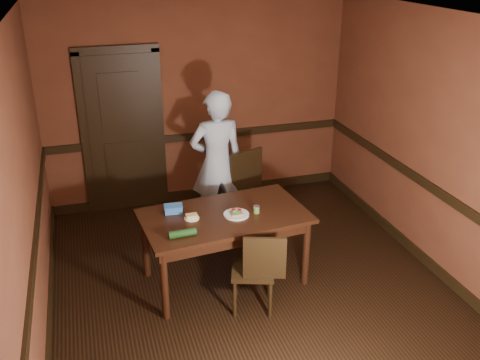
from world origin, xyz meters
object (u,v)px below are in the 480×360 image
chair_near (253,269)px  cheese_saucer (192,217)px  sauce_jar (256,209)px  sandwich_plate (236,214)px  food_tub (173,209)px  person (217,163)px  dining_table (225,247)px  chair_far (245,197)px

chair_near → cheese_saucer: (-0.47, 0.52, 0.37)m
chair_near → sauce_jar: sauce_jar is taller
sandwich_plate → chair_near: bearing=-86.8°
cheese_saucer → food_tub: bearing=128.0°
person → sandwich_plate: (-0.10, -1.16, -0.09)m
cheese_saucer → food_tub: (-0.15, 0.19, 0.02)m
chair_near → food_tub: bearing=-30.2°
sandwich_plate → sauce_jar: bearing=-2.6°
dining_table → food_tub: 0.67m
sauce_jar → food_tub: food_tub is taller
dining_table → chair_far: 1.01m
person → food_tub: (-0.69, -0.91, -0.07)m
cheese_saucer → chair_far: bearing=46.4°
sauce_jar → cheese_saucer: sauce_jar is taller
person → food_tub: size_ratio=8.87×
person → sauce_jar: (0.11, -1.17, -0.07)m
sandwich_plate → sauce_jar: 0.21m
chair_far → dining_table: bearing=-140.5°
chair_far → sandwich_plate: chair_far is taller
sandwich_plate → cheese_saucer: size_ratio=1.70×
person → cheese_saucer: 1.23m
dining_table → sauce_jar: size_ratio=21.56×
chair_far → sauce_jar: 1.00m
chair_far → food_tub: bearing=-166.0°
chair_far → food_tub: chair_far is taller
dining_table → person: (0.21, 1.10, 0.49)m
dining_table → sandwich_plate: (0.11, -0.05, 0.41)m
sandwich_plate → sauce_jar: size_ratio=3.35×
chair_near → cheese_saucer: size_ratio=5.62×
chair_far → sauce_jar: chair_far is taller
food_tub → chair_near: bearing=-42.2°
chair_far → sauce_jar: size_ratio=13.10×
sauce_jar → cheese_saucer: (-0.65, 0.07, -0.02)m
sandwich_plate → food_tub: size_ratio=1.29×
chair_near → cheese_saucer: chair_near is taller
sandwich_plate → food_tub: 0.64m
chair_far → chair_near: chair_far is taller
food_tub → sandwich_plate: bearing=-15.8°
sauce_jar → person: bearing=95.3°
sauce_jar → cheese_saucer: 0.66m
dining_table → person: size_ratio=0.94×
chair_far → sauce_jar: bearing=-121.5°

